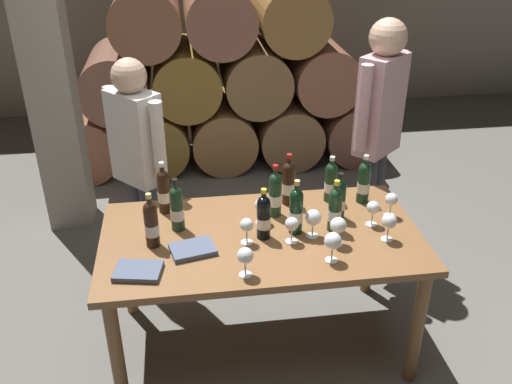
# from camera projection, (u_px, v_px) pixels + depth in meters

# --- Properties ---
(ground_plane) EXTENTS (14.00, 14.00, 0.00)m
(ground_plane) POSITION_uv_depth(u_px,v_px,m) (261.00, 341.00, 3.34)
(ground_plane) COLOR #66635E
(barrel_stack) EXTENTS (3.12, 0.90, 1.69)m
(barrel_stack) POSITION_uv_depth(u_px,v_px,m) (220.00, 85.00, 5.24)
(barrel_stack) COLOR brown
(barrel_stack) RESTS_ON ground_plane
(stone_pillar) EXTENTS (0.32, 0.32, 2.60)m
(stone_pillar) POSITION_uv_depth(u_px,v_px,m) (47.00, 62.00, 3.95)
(stone_pillar) COLOR gray
(stone_pillar) RESTS_ON ground_plane
(dining_table) EXTENTS (1.70, 0.90, 0.76)m
(dining_table) POSITION_uv_depth(u_px,v_px,m) (261.00, 249.00, 3.02)
(dining_table) COLOR brown
(dining_table) RESTS_ON ground_plane
(wine_bottle_0) EXTENTS (0.07, 0.07, 0.31)m
(wine_bottle_0) POSITION_uv_depth(u_px,v_px,m) (289.00, 182.00, 3.21)
(wine_bottle_0) COLOR black
(wine_bottle_0) RESTS_ON dining_table
(wine_bottle_1) EXTENTS (0.07, 0.07, 0.30)m
(wine_bottle_1) POSITION_uv_depth(u_px,v_px,m) (177.00, 208.00, 2.96)
(wine_bottle_1) COLOR #19381E
(wine_bottle_1) RESTS_ON dining_table
(wine_bottle_2) EXTENTS (0.07, 0.07, 0.30)m
(wine_bottle_2) POSITION_uv_depth(u_px,v_px,m) (364.00, 182.00, 3.23)
(wine_bottle_2) COLOR #19381E
(wine_bottle_2) RESTS_ON dining_table
(wine_bottle_3) EXTENTS (0.07, 0.07, 0.30)m
(wine_bottle_3) POSITION_uv_depth(u_px,v_px,m) (151.00, 224.00, 2.82)
(wine_bottle_3) COLOR black
(wine_bottle_3) RESTS_ON dining_table
(wine_bottle_4) EXTENTS (0.07, 0.07, 0.29)m
(wine_bottle_4) POSITION_uv_depth(u_px,v_px,m) (264.00, 217.00, 2.89)
(wine_bottle_4) COLOR black
(wine_bottle_4) RESTS_ON dining_table
(wine_bottle_5) EXTENTS (0.07, 0.07, 0.30)m
(wine_bottle_5) POSITION_uv_depth(u_px,v_px,m) (335.00, 209.00, 2.95)
(wine_bottle_5) COLOR #19381E
(wine_bottle_5) RESTS_ON dining_table
(wine_bottle_6) EXTENTS (0.07, 0.07, 0.28)m
(wine_bottle_6) POSITION_uv_depth(u_px,v_px,m) (331.00, 182.00, 3.24)
(wine_bottle_6) COLOR #19381E
(wine_bottle_6) RESTS_ON dining_table
(wine_bottle_7) EXTENTS (0.07, 0.07, 0.28)m
(wine_bottle_7) POSITION_uv_depth(u_px,v_px,m) (339.00, 199.00, 3.07)
(wine_bottle_7) COLOR black
(wine_bottle_7) RESTS_ON dining_table
(wine_bottle_8) EXTENTS (0.07, 0.07, 0.31)m
(wine_bottle_8) POSITION_uv_depth(u_px,v_px,m) (275.00, 194.00, 3.09)
(wine_bottle_8) COLOR #19381E
(wine_bottle_8) RESTS_ON dining_table
(wine_bottle_9) EXTENTS (0.07, 0.07, 0.31)m
(wine_bottle_9) POSITION_uv_depth(u_px,v_px,m) (296.00, 210.00, 2.93)
(wine_bottle_9) COLOR black
(wine_bottle_9) RESTS_ON dining_table
(wine_bottle_10) EXTENTS (0.07, 0.07, 0.31)m
(wine_bottle_10) POSITION_uv_depth(u_px,v_px,m) (164.00, 191.00, 3.13)
(wine_bottle_10) COLOR black
(wine_bottle_10) RESTS_ON dining_table
(wine_glass_0) EXTENTS (0.08, 0.08, 0.15)m
(wine_glass_0) POSITION_uv_depth(u_px,v_px,m) (261.00, 206.00, 3.03)
(wine_glass_0) COLOR white
(wine_glass_0) RESTS_ON dining_table
(wine_glass_1) EXTENTS (0.09, 0.09, 0.16)m
(wine_glass_1) POSITION_uv_depth(u_px,v_px,m) (313.00, 218.00, 2.91)
(wine_glass_1) COLOR white
(wine_glass_1) RESTS_ON dining_table
(wine_glass_2) EXTENTS (0.08, 0.08, 0.15)m
(wine_glass_2) POSITION_uv_depth(u_px,v_px,m) (389.00, 222.00, 2.88)
(wine_glass_2) COLOR white
(wine_glass_2) RESTS_ON dining_table
(wine_glass_3) EXTENTS (0.07, 0.07, 0.15)m
(wine_glass_3) POSITION_uv_depth(u_px,v_px,m) (247.00, 226.00, 2.85)
(wine_glass_3) COLOR white
(wine_glass_3) RESTS_ON dining_table
(wine_glass_4) EXTENTS (0.07, 0.07, 0.15)m
(wine_glass_4) POSITION_uv_depth(u_px,v_px,m) (391.00, 200.00, 3.09)
(wine_glass_4) COLOR white
(wine_glass_4) RESTS_ON dining_table
(wine_glass_5) EXTENTS (0.09, 0.09, 0.16)m
(wine_glass_5) POSITION_uv_depth(u_px,v_px,m) (333.00, 242.00, 2.71)
(wine_glass_5) COLOR white
(wine_glass_5) RESTS_ON dining_table
(wine_glass_6) EXTENTS (0.07, 0.07, 0.15)m
(wine_glass_6) POSITION_uv_depth(u_px,v_px,m) (292.00, 225.00, 2.86)
(wine_glass_6) COLOR white
(wine_glass_6) RESTS_ON dining_table
(wine_glass_7) EXTENTS (0.08, 0.08, 0.16)m
(wine_glass_7) POSITION_uv_depth(u_px,v_px,m) (338.00, 226.00, 2.84)
(wine_glass_7) COLOR white
(wine_glass_7) RESTS_ON dining_table
(wine_glass_8) EXTENTS (0.08, 0.08, 0.15)m
(wine_glass_8) POSITION_uv_depth(u_px,v_px,m) (245.00, 256.00, 2.61)
(wine_glass_8) COLOR white
(wine_glass_8) RESTS_ON dining_table
(wine_glass_9) EXTENTS (0.07, 0.07, 0.15)m
(wine_glass_9) POSITION_uv_depth(u_px,v_px,m) (373.00, 208.00, 3.01)
(wine_glass_9) COLOR white
(wine_glass_9) RESTS_ON dining_table
(tasting_notebook) EXTENTS (0.25, 0.20, 0.03)m
(tasting_notebook) POSITION_uv_depth(u_px,v_px,m) (193.00, 249.00, 2.83)
(tasting_notebook) COLOR #4C5670
(tasting_notebook) RESTS_ON dining_table
(leather_ledger) EXTENTS (0.25, 0.20, 0.03)m
(leather_ledger) POSITION_uv_depth(u_px,v_px,m) (138.00, 271.00, 2.67)
(leather_ledger) COLOR #4C5670
(leather_ledger) RESTS_ON dining_table
(sommelier_presenting) EXTENTS (0.39, 0.35, 1.72)m
(sommelier_presenting) POSITION_uv_depth(u_px,v_px,m) (378.00, 124.00, 3.60)
(sommelier_presenting) COLOR #383842
(sommelier_presenting) RESTS_ON ground_plane
(taster_seated_left) EXTENTS (0.36, 0.38, 1.54)m
(taster_seated_left) POSITION_uv_depth(u_px,v_px,m) (138.00, 157.00, 3.44)
(taster_seated_left) COLOR #383842
(taster_seated_left) RESTS_ON ground_plane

